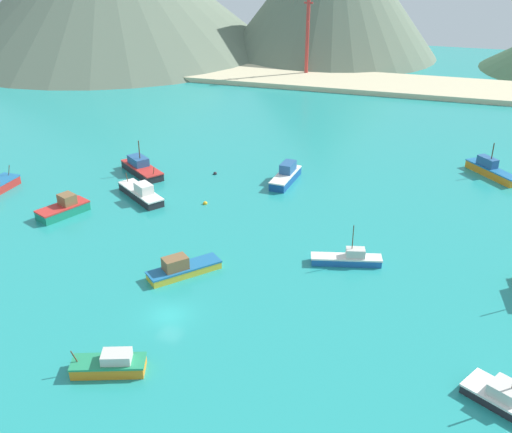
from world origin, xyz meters
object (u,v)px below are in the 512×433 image
at_px(fishing_boat_6, 141,168).
at_px(buoy_1, 215,174).
at_px(radio_tower, 308,32).
at_px(fishing_boat_7, 348,259).
at_px(fishing_boat_0, 110,364).
at_px(fishing_boat_5, 64,208).
at_px(fishing_boat_3, 182,268).
at_px(fishing_boat_2, 141,193).
at_px(buoy_0, 205,203).
at_px(fishing_boat_8, 491,170).
at_px(fishing_boat_4, 286,176).

distance_m(fishing_boat_6, buoy_1, 12.31).
bearing_deg(radio_tower, fishing_boat_7, -74.36).
height_order(fishing_boat_0, fishing_boat_5, fishing_boat_5).
bearing_deg(buoy_1, fishing_boat_5, -126.45).
relative_size(fishing_boat_0, fishing_boat_3, 0.87).
height_order(fishing_boat_2, buoy_0, fishing_boat_2).
height_order(fishing_boat_8, radio_tower, radio_tower).
relative_size(fishing_boat_5, fishing_boat_8, 0.86).
bearing_deg(fishing_boat_3, fishing_boat_5, 155.97).
height_order(fishing_boat_5, radio_tower, radio_tower).
bearing_deg(fishing_boat_6, radio_tower, 82.03).
bearing_deg(fishing_boat_7, fishing_boat_0, -124.56).
distance_m(fishing_boat_8, buoy_0, 47.60).
relative_size(fishing_boat_0, buoy_0, 11.15).
relative_size(fishing_boat_3, fishing_boat_7, 0.95).
bearing_deg(buoy_1, fishing_boat_6, -164.46).
xyz_separation_m(fishing_boat_4, fishing_boat_5, (-27.35, -21.04, -0.11)).
distance_m(fishing_boat_2, fishing_boat_5, 11.55).
distance_m(fishing_boat_3, buoy_1, 31.67).
bearing_deg(buoy_1, fishing_boat_4, 1.71).
distance_m(buoy_0, radio_tower, 85.75).
height_order(buoy_1, radio_tower, radio_tower).
height_order(fishing_boat_5, buoy_1, fishing_boat_5).
bearing_deg(fishing_boat_8, fishing_boat_0, -120.34).
relative_size(fishing_boat_4, buoy_1, 14.72).
xyz_separation_m(fishing_boat_0, fishing_boat_3, (-0.46, 17.74, 0.03)).
relative_size(fishing_boat_3, fishing_boat_5, 1.06).
relative_size(fishing_boat_2, fishing_boat_6, 1.00).
bearing_deg(fishing_boat_0, fishing_boat_8, 59.66).
distance_m(fishing_boat_0, buoy_1, 49.16).
relative_size(buoy_0, buoy_1, 1.05).
relative_size(fishing_boat_2, fishing_boat_5, 1.23).
bearing_deg(fishing_boat_6, buoy_1, 15.54).
bearing_deg(radio_tower, fishing_boat_5, -98.57).
height_order(fishing_boat_2, fishing_boat_5, fishing_boat_5).
height_order(fishing_boat_0, fishing_boat_2, fishing_boat_2).
height_order(fishing_boat_0, fishing_boat_3, fishing_boat_3).
relative_size(fishing_boat_4, radio_tower, 0.39).
bearing_deg(fishing_boat_4, fishing_boat_6, -171.31).
height_order(fishing_boat_4, fishing_boat_5, fishing_boat_4).
height_order(fishing_boat_2, fishing_boat_7, fishing_boat_7).
xyz_separation_m(fishing_boat_4, fishing_boat_8, (31.63, 12.37, -0.06)).
distance_m(fishing_boat_7, fishing_boat_8, 39.58).
bearing_deg(fishing_boat_2, fishing_boat_8, 26.28).
bearing_deg(radio_tower, fishing_boat_2, -94.07).
xyz_separation_m(fishing_boat_7, fishing_boat_8, (17.96, 35.28, 0.31)).
relative_size(fishing_boat_0, fishing_boat_6, 0.75).
distance_m(fishing_boat_8, buoy_1, 45.53).
bearing_deg(fishing_boat_7, fishing_boat_6, 152.87).
distance_m(fishing_boat_4, fishing_boat_6, 24.19).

